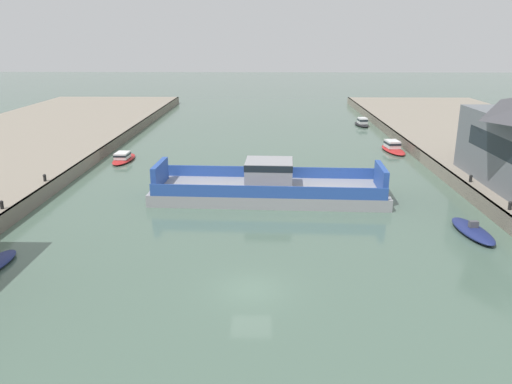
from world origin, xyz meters
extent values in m
plane|color=#4C6656|center=(0.00, 0.00, 0.00)|extent=(400.00, 400.00, 0.00)
cube|color=#423D38|center=(-19.85, 20.00, 0.70)|extent=(0.30, 140.00, 1.39)
cube|color=#423D38|center=(19.85, 20.00, 0.70)|extent=(0.30, 140.00, 1.39)
cube|color=#939399|center=(1.13, 18.06, 0.55)|extent=(22.06, 7.84, 1.10)
cube|color=#284CA3|center=(1.27, 21.46, 1.65)|extent=(20.90, 1.00, 1.10)
cube|color=#284CA3|center=(0.98, 14.65, 1.65)|extent=(20.90, 1.00, 1.10)
cube|color=#939399|center=(1.13, 18.06, 2.39)|extent=(4.51, 3.99, 2.57)
cube|color=black|center=(1.13, 18.06, 3.32)|extent=(4.56, 4.04, 0.60)
cube|color=#284CA3|center=(11.51, 17.62, 2.20)|extent=(0.70, 4.87, 2.20)
cube|color=#284CA3|center=(-9.26, 18.50, 2.20)|extent=(0.70, 4.87, 2.20)
ellipsoid|color=red|center=(17.88, 38.63, 0.22)|extent=(2.96, 6.73, 0.44)
cube|color=silver|center=(17.82, 39.12, 0.92)|extent=(1.82, 2.44, 0.96)
cube|color=black|center=(17.82, 39.12, 1.04)|extent=(1.88, 2.51, 0.29)
ellipsoid|color=red|center=(-16.80, 32.67, 0.21)|extent=(2.38, 6.22, 0.42)
cube|color=silver|center=(-16.82, 32.21, 0.79)|extent=(1.59, 2.20, 0.75)
cube|color=black|center=(-16.82, 32.21, 0.88)|extent=(1.64, 2.27, 0.22)
ellipsoid|color=navy|center=(16.87, 9.27, 0.30)|extent=(2.47, 5.98, 0.59)
cube|color=#4C4C51|center=(16.87, 9.27, 0.84)|extent=(0.70, 0.46, 0.50)
ellipsoid|color=black|center=(17.41, 59.23, 0.21)|extent=(2.43, 5.65, 0.42)
cube|color=silver|center=(17.44, 58.82, 0.92)|extent=(1.53, 2.04, 1.01)
cube|color=black|center=(17.44, 58.82, 1.05)|extent=(1.58, 2.10, 0.30)
cube|color=black|center=(21.29, 15.19, 5.42)|extent=(0.08, 15.24, 1.82)
cylinder|color=black|center=(-20.40, 10.50, 1.67)|extent=(0.28, 0.28, 0.55)
sphere|color=black|center=(-20.40, 10.50, 1.94)|extent=(0.32, 0.32, 0.32)
cylinder|color=black|center=(20.40, 11.16, 1.67)|extent=(0.28, 0.28, 0.55)
sphere|color=black|center=(20.40, 11.16, 1.94)|extent=(0.32, 0.32, 0.32)
cylinder|color=black|center=(-20.40, 18.57, 1.67)|extent=(0.28, 0.28, 0.55)
sphere|color=black|center=(-20.40, 18.57, 1.94)|extent=(0.32, 0.32, 0.32)
cylinder|color=black|center=(20.40, 19.19, 1.67)|extent=(0.28, 0.28, 0.55)
sphere|color=black|center=(20.40, 19.19, 1.94)|extent=(0.32, 0.32, 0.32)
camera|label=1|loc=(0.85, -26.74, 14.55)|focal=34.76mm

